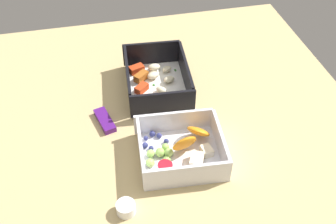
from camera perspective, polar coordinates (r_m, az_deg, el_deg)
table_surface at (r=82.36cm, az=0.00°, el=-0.99°), size 80.00×80.00×2.00cm
pasta_container at (r=87.17cm, az=-1.71°, el=4.60°), size 19.14×14.68×6.28cm
fruit_bowl at (r=72.74cm, az=1.90°, el=-5.47°), size 15.03×16.33×5.60cm
candy_bar at (r=80.76cm, az=-9.17°, el=-1.22°), size 7.38×4.11×1.20cm
paper_cup_liner at (r=66.55cm, az=-6.13°, el=-13.70°), size 3.24×3.24×2.01cm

